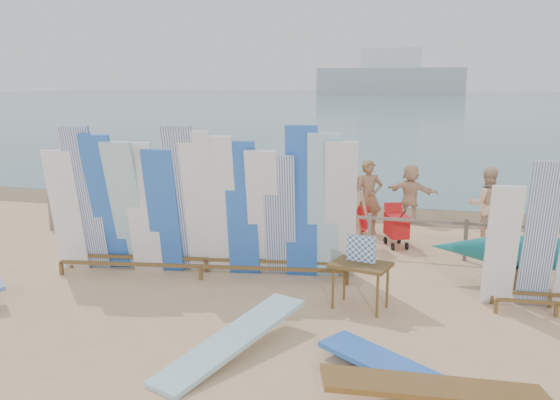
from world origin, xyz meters
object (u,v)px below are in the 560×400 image
(beachgoer_5, at_px, (410,193))
(vendor_table, at_px, (360,284))
(main_surfboard_rack, at_px, (202,209))
(beachgoer_2, at_px, (158,184))
(beach_chair_left, at_px, (264,226))
(beach_chair_right, at_px, (356,230))
(beachgoer_0, at_px, (120,182))
(beachgoer_extra_1, at_px, (117,180))
(flat_board_b, at_px, (233,354))
(stroller, at_px, (396,230))
(beachgoer_11, at_px, (211,180))
(flat_board_d, at_px, (414,385))
(beachgoer_3, at_px, (235,191))
(beachgoer_7, at_px, (369,197))
(beachgoer_8, at_px, (487,205))
(beachgoer_6, at_px, (350,207))
(beachgoer_1, at_px, (106,190))
(side_surfboard_rack, at_px, (560,245))
(beachgoer_4, at_px, (334,191))

(beachgoer_5, bearing_deg, vendor_table, 108.26)
(main_surfboard_rack, bearing_deg, beachgoer_2, 116.24)
(beach_chair_left, height_order, beach_chair_right, beach_chair_left)
(beachgoer_0, xyz_separation_m, beachgoer_extra_1, (-0.59, 0.87, -0.12))
(flat_board_b, height_order, beachgoer_2, beachgoer_2)
(flat_board_b, relative_size, stroller, 2.79)
(beach_chair_left, height_order, beachgoer_11, beachgoer_11)
(main_surfboard_rack, relative_size, beachgoer_11, 3.21)
(flat_board_d, bearing_deg, beach_chair_left, 61.31)
(beach_chair_right, distance_m, beachgoer_0, 6.98)
(beachgoer_3, bearing_deg, stroller, 68.07)
(beachgoer_11, bearing_deg, beachgoer_7, 35.09)
(flat_board_b, bearing_deg, beach_chair_left, 124.40)
(beachgoer_2, bearing_deg, vendor_table, -171.88)
(main_surfboard_rack, bearing_deg, beachgoer_8, 28.06)
(beach_chair_right, height_order, beachgoer_extra_1, beachgoer_extra_1)
(beach_chair_right, distance_m, beachgoer_3, 3.49)
(flat_board_d, xyz_separation_m, beachgoer_5, (-0.51, 9.00, 0.78))
(beachgoer_5, relative_size, beachgoer_0, 0.84)
(beachgoer_6, bearing_deg, beachgoer_1, 149.80)
(side_surfboard_rack, height_order, beachgoer_8, side_surfboard_rack)
(beachgoer_3, bearing_deg, beachgoer_6, 63.09)
(beach_chair_left, height_order, beachgoer_8, beachgoer_8)
(beach_chair_left, relative_size, beach_chair_right, 1.15)
(vendor_table, height_order, beach_chair_left, vendor_table)
(side_surfboard_rack, height_order, beach_chair_left, side_surfboard_rack)
(side_surfboard_rack, height_order, beachgoer_3, side_surfboard_rack)
(beachgoer_0, distance_m, beachgoer_6, 6.90)
(beachgoer_0, relative_size, beachgoer_3, 1.05)
(main_surfboard_rack, relative_size, beachgoer_2, 3.12)
(beach_chair_left, bearing_deg, side_surfboard_rack, -19.71)
(stroller, height_order, beachgoer_0, beachgoer_0)
(vendor_table, bearing_deg, stroller, 99.54)
(flat_board_b, distance_m, beachgoer_1, 9.09)
(beachgoer_4, xyz_separation_m, beachgoer_1, (-6.06, -0.93, -0.10))
(vendor_table, xyz_separation_m, beachgoer_extra_1, (-8.09, 6.29, 0.40))
(beachgoer_0, height_order, beachgoer_1, beachgoer_0)
(vendor_table, xyz_separation_m, beachgoer_11, (-5.16, 6.48, 0.51))
(side_surfboard_rack, xyz_separation_m, beachgoer_5, (-2.61, 5.99, -0.36))
(beach_chair_left, bearing_deg, flat_board_d, -48.81)
(flat_board_b, bearing_deg, flat_board_d, 16.74)
(flat_board_d, relative_size, beachgoer_0, 1.45)
(side_surfboard_rack, xyz_separation_m, flat_board_d, (-2.10, -3.01, -1.14))
(stroller, bearing_deg, beachgoer_0, 147.06)
(side_surfboard_rack, relative_size, beach_chair_left, 2.81)
(vendor_table, bearing_deg, beachgoer_0, 158.05)
(beachgoer_5, xyz_separation_m, beachgoer_2, (-6.73, -1.33, 0.17))
(beachgoer_0, relative_size, beachgoer_7, 1.01)
(beach_chair_left, xyz_separation_m, stroller, (3.16, -0.12, 0.13))
(flat_board_d, bearing_deg, beachgoer_7, 41.65)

